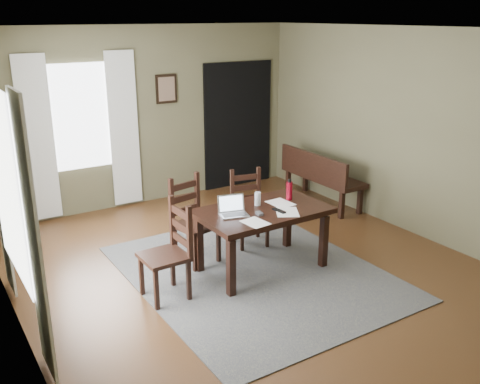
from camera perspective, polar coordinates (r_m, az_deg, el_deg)
ground at (r=6.24m, az=1.49°, el=-8.65°), size 5.00×6.00×0.01m
room_shell at (r=5.65m, az=1.64°, el=7.89°), size 5.02×6.02×2.71m
rug at (r=6.24m, az=1.49°, el=-8.56°), size 2.60×3.20×0.01m
dining_table at (r=6.08m, az=2.40°, el=-2.62°), size 1.48×0.90×0.74m
chair_end at (r=5.58m, az=-7.61°, el=-6.40°), size 0.46×0.46×1.03m
chair_back_left at (r=6.35m, az=-5.02°, el=-3.12°), size 0.54×0.54×1.04m
chair_back_right at (r=6.84m, az=0.96°, el=-1.78°), size 0.51×0.51×0.96m
bench at (r=8.32m, az=8.47°, el=1.95°), size 0.48×1.49×0.84m
laptop at (r=5.87m, az=-0.79°, el=-1.88°), size 0.35×0.31×0.21m
computer_mouse at (r=5.86m, az=2.08°, el=-2.32°), size 0.06×0.10×0.03m
tv_remote at (r=5.97m, az=4.19°, el=-2.00°), size 0.06×0.19×0.02m
drinking_glass at (r=6.13m, az=1.90°, el=-0.72°), size 0.07×0.07×0.16m
water_bottle at (r=6.33m, az=5.28°, el=0.19°), size 0.08×0.08×0.25m
paper_b at (r=5.96m, az=5.05°, el=-2.14°), size 0.37×0.39×0.00m
paper_d at (r=6.23m, az=4.35°, el=-1.20°), size 0.25×0.32×0.00m
paper_e at (r=5.65m, az=1.63°, el=-3.27°), size 0.25×0.31×0.00m
window_left at (r=5.05m, az=-23.77°, el=0.87°), size 0.01×1.30×1.70m
window_back at (r=7.99m, az=-16.67°, el=7.68°), size 1.00×0.01×1.50m
curtain_left_near at (r=4.37m, az=-21.17°, el=-4.93°), size 0.03×0.48×2.30m
curtain_back_left at (r=7.87m, az=-20.78°, el=5.23°), size 0.44×0.03×2.30m
curtain_back_right at (r=8.19m, az=-12.28°, el=6.50°), size 0.44×0.03×2.30m
framed_picture at (r=8.40m, az=-7.87°, el=10.85°), size 0.34×0.03×0.44m
doorway_back at (r=9.13m, az=-0.20°, el=7.16°), size 1.30×0.03×2.10m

